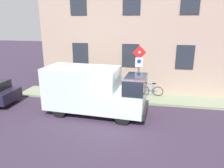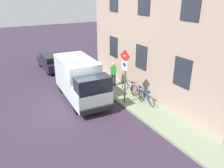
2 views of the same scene
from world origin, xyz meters
name	(u,v)px [view 2 (image 2 of 2)]	position (x,y,z in m)	size (l,w,h in m)	color
ground_plane	(77,111)	(0.00, 0.00, 0.00)	(80.00, 80.00, 0.00)	#33273A
sidewalk_slab	(128,97)	(3.52, 0.00, 0.07)	(1.90, 14.41, 0.14)	gray
building_facade	(147,33)	(4.82, 0.00, 4.10)	(0.75, 12.41, 8.20)	tan
sign_post_stacked	(125,69)	(2.79, -0.68, 2.30)	(0.20, 0.55, 3.21)	#474C47
delivery_van	(80,79)	(0.88, 1.54, 1.33)	(2.33, 5.44, 2.50)	silver
parked_hatchback	(52,61)	(1.02, 8.35, 0.73)	(1.75, 4.00, 1.38)	black
bicycle_blue	(146,97)	(3.93, -1.36, 0.51)	(0.46, 1.72, 0.89)	black
bicycle_purple	(138,92)	(3.93, -0.49, 0.51)	(0.50, 1.72, 0.89)	black
bicycle_black	(130,88)	(3.93, 0.39, 0.51)	(0.46, 1.72, 0.89)	black
pedestrian	(113,73)	(3.63, 2.06, 1.07)	(0.47, 0.41, 1.72)	#262B47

